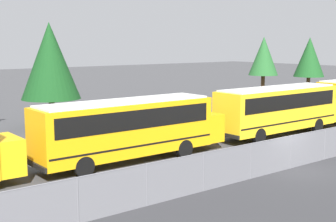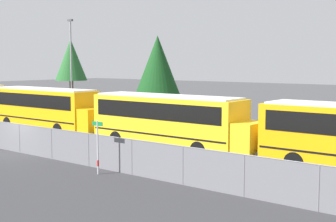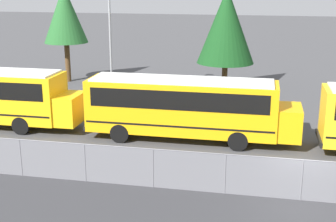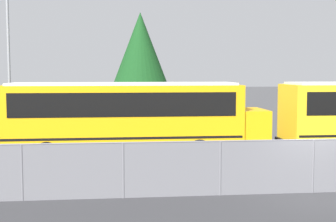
{
  "view_description": "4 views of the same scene",
  "coord_description": "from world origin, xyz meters",
  "px_view_note": "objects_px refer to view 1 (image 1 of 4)",
  "views": [
    {
      "loc": [
        -19.49,
        -14.61,
        6.46
      ],
      "look_at": [
        -2.64,
        6.88,
        2.46
      ],
      "focal_mm": 50.0,
      "sensor_mm": 36.0,
      "label": 1
    },
    {
      "loc": [
        24.05,
        -16.28,
        5.35
      ],
      "look_at": [
        5.73,
        7.1,
        2.3
      ],
      "focal_mm": 50.0,
      "sensor_mm": 36.0,
      "label": 2
    },
    {
      "loc": [
        -1.79,
        -17.8,
        8.56
      ],
      "look_at": [
        -6.53,
        5.41,
        1.85
      ],
      "focal_mm": 50.0,
      "sensor_mm": 36.0,
      "label": 3
    },
    {
      "loc": [
        -6.18,
        -14.21,
        3.91
      ],
      "look_at": [
        -3.96,
        6.84,
        2.1
      ],
      "focal_mm": 50.0,
      "sensor_mm": 36.0,
      "label": 4
    }
  ],
  "objects_px": {
    "school_bus_1": "(130,125)",
    "tree_2": "(309,57)",
    "tree_3": "(264,56)",
    "tree_0": "(50,61)",
    "school_bus_2": "(280,107)"
  },
  "relations": [
    {
      "from": "school_bus_1",
      "to": "tree_2",
      "type": "height_order",
      "value": "tree_2"
    },
    {
      "from": "tree_3",
      "to": "school_bus_1",
      "type": "bearing_deg",
      "value": -152.39
    },
    {
      "from": "school_bus_1",
      "to": "tree_0",
      "type": "height_order",
      "value": "tree_0"
    },
    {
      "from": "tree_0",
      "to": "tree_3",
      "type": "xyz_separation_m",
      "value": [
        26.92,
        2.2,
        -0.18
      ]
    },
    {
      "from": "school_bus_1",
      "to": "tree_3",
      "type": "height_order",
      "value": "tree_3"
    },
    {
      "from": "school_bus_2",
      "to": "tree_2",
      "type": "height_order",
      "value": "tree_2"
    },
    {
      "from": "school_bus_1",
      "to": "tree_0",
      "type": "relative_size",
      "value": 1.44
    },
    {
      "from": "tree_2",
      "to": "tree_3",
      "type": "height_order",
      "value": "tree_3"
    },
    {
      "from": "tree_2",
      "to": "tree_3",
      "type": "relative_size",
      "value": 1.0
    },
    {
      "from": "school_bus_1",
      "to": "tree_0",
      "type": "distance_m",
      "value": 12.85
    },
    {
      "from": "tree_2",
      "to": "tree_3",
      "type": "distance_m",
      "value": 6.23
    },
    {
      "from": "tree_3",
      "to": "tree_0",
      "type": "bearing_deg",
      "value": -175.33
    },
    {
      "from": "school_bus_1",
      "to": "tree_3",
      "type": "xyz_separation_m",
      "value": [
        27.98,
        14.64,
        2.88
      ]
    },
    {
      "from": "school_bus_2",
      "to": "tree_0",
      "type": "xyz_separation_m",
      "value": [
        -11.35,
        12.67,
        3.07
      ]
    },
    {
      "from": "school_bus_1",
      "to": "tree_3",
      "type": "bearing_deg",
      "value": 27.61
    }
  ]
}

